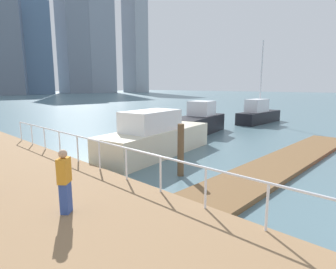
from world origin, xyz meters
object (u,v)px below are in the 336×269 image
moored_boat_3 (258,114)px  pedestrian_0 (65,181)px  moored_boat_4 (198,122)px  moored_boat_1 (156,137)px

moored_boat_3 → pedestrian_0: bearing=-165.9°
moored_boat_4 → pedestrian_0: bearing=-155.3°
moored_boat_4 → pedestrian_0: moored_boat_4 is taller
moored_boat_1 → moored_boat_4: moored_boat_4 is taller
moored_boat_1 → pedestrian_0: size_ratio=4.68×
moored_boat_3 → moored_boat_4: size_ratio=1.24×
moored_boat_1 → pedestrian_0: bearing=-150.8°
moored_boat_3 → moored_boat_4: moored_boat_3 is taller
moored_boat_3 → moored_boat_4: 8.34m
moored_boat_1 → pedestrian_0: moored_boat_1 is taller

